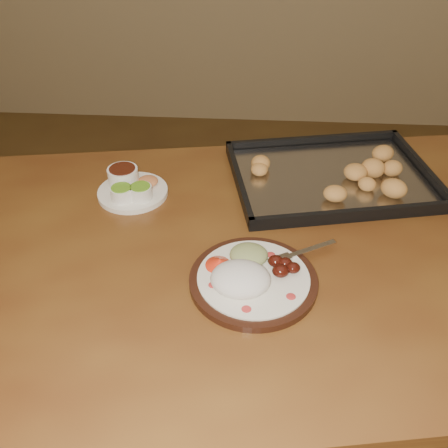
{
  "coord_description": "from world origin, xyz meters",
  "views": [
    {
      "loc": [
        -0.07,
        -0.97,
        1.45
      ],
      "look_at": [
        -0.13,
        -0.1,
        0.77
      ],
      "focal_mm": 40.0,
      "sensor_mm": 36.0,
      "label": 1
    }
  ],
  "objects": [
    {
      "name": "dinner_plate",
      "position": [
        -0.06,
        -0.26,
        0.77
      ],
      "size": [
        0.3,
        0.25,
        0.06
      ],
      "rotation": [
        0.0,
        0.0,
        0.58
      ],
      "color": "black",
      "rests_on": "dining_table"
    },
    {
      "name": "baking_tray",
      "position": [
        0.13,
        0.13,
        0.77
      ],
      "size": [
        0.56,
        0.46,
        0.05
      ],
      "rotation": [
        0.0,
        0.0,
        0.21
      ],
      "color": "black",
      "rests_on": "dining_table"
    },
    {
      "name": "condiment_saucer",
      "position": [
        -0.36,
        0.03,
        0.77
      ],
      "size": [
        0.17,
        0.17,
        0.06
      ],
      "rotation": [
        0.0,
        0.0,
        0.49
      ],
      "color": "white",
      "rests_on": "dining_table"
    },
    {
      "name": "dining_table",
      "position": [
        -0.11,
        -0.16,
        0.65
      ],
      "size": [
        1.63,
        1.13,
        0.75
      ],
      "rotation": [
        0.0,
        0.0,
        0.17
      ],
      "color": "brown",
      "rests_on": "ground"
    },
    {
      "name": "ground",
      "position": [
        0.0,
        0.0,
        0.0
      ],
      "size": [
        4.0,
        4.0,
        0.0
      ],
      "primitive_type": "plane",
      "color": "brown",
      "rests_on": "ground"
    }
  ]
}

